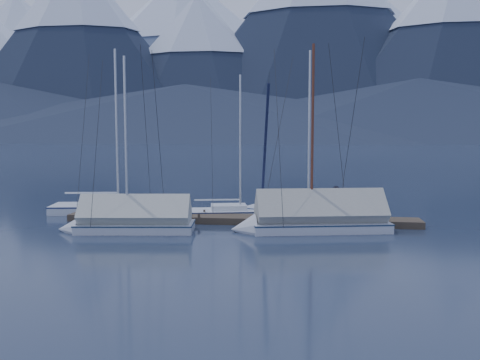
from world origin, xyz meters
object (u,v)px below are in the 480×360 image
sailboat_covered_near (308,221)px  person (337,202)px  sailboat_open_mid (248,214)px  sailboat_open_left (128,209)px  sailboat_open_right (317,216)px  sailboat_covered_far (125,222)px

sailboat_covered_near → person: bearing=51.8°
sailboat_open_mid → sailboat_covered_near: sailboat_covered_near is taller
sailboat_open_left → sailboat_open_right: bearing=-4.8°
sailboat_covered_far → person: 10.41m
sailboat_open_mid → sailboat_open_right: 3.75m
sailboat_open_right → person: (0.92, -1.48, 0.98)m
sailboat_open_right → sailboat_covered_near: (-0.50, -3.30, 0.31)m
sailboat_open_left → sailboat_covered_far: (1.84, -5.51, 0.25)m
sailboat_open_mid → sailboat_covered_far: bearing=-136.7°
sailboat_covered_near → sailboat_open_right: bearing=81.3°
sailboat_open_left → person: size_ratio=6.32×
sailboat_open_left → sailboat_covered_near: size_ratio=1.06×
sailboat_open_left → sailboat_open_right: sailboat_open_left is taller
sailboat_open_right → sailboat_covered_far: sailboat_open_right is taller
sailboat_covered_far → sailboat_open_mid: bearing=43.3°
sailboat_covered_far → person: (9.90, 3.11, 0.71)m
sailboat_open_right → sailboat_open_left: bearing=175.2°
sailboat_open_right → person: size_ratio=6.05×
sailboat_covered_near → sailboat_covered_far: size_ratio=1.08×
sailboat_covered_far → sailboat_covered_near: bearing=8.7°
sailboat_open_left → sailboat_covered_far: size_ratio=1.15×
sailboat_open_right → sailboat_covered_near: sailboat_open_right is taller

